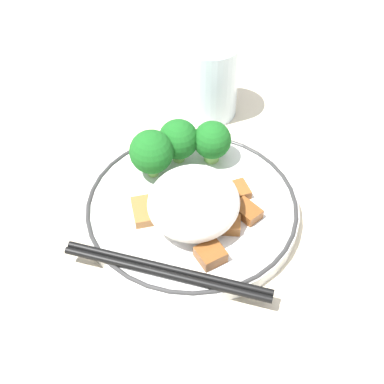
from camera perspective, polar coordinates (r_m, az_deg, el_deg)
ground_plane at (r=0.60m, az=0.00°, el=-2.37°), size 3.00×3.00×0.00m
plate at (r=0.59m, az=0.00°, el=-1.74°), size 0.23×0.23×0.02m
rice_mound at (r=0.55m, az=0.18°, el=-1.11°), size 0.10×0.10×0.05m
broccoli_back_left at (r=0.61m, az=2.16°, el=5.49°), size 0.04×0.04×0.05m
broccoli_back_center at (r=0.61m, az=-1.46°, el=5.61°), size 0.05×0.05×0.05m
broccoli_back_right at (r=0.59m, az=-4.35°, el=4.27°), size 0.05×0.05×0.06m
meat_near_front at (r=0.57m, az=5.87°, el=-2.07°), size 0.03×0.04×0.01m
meat_near_left at (r=0.53m, az=1.99°, el=-6.67°), size 0.04×0.04×0.01m
meat_near_right at (r=0.59m, az=4.79°, el=0.12°), size 0.04×0.04×0.01m
meat_near_back at (r=0.56m, az=3.83°, el=-3.48°), size 0.03×0.03×0.01m
meat_on_rice_edge at (r=0.57m, az=-5.02°, el=-2.02°), size 0.05×0.04×0.01m
chopsticks at (r=0.53m, az=-2.73°, el=-8.42°), size 0.04×0.21×0.01m
drinking_glass at (r=0.70m, az=1.94°, el=11.91°), size 0.07×0.07×0.10m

